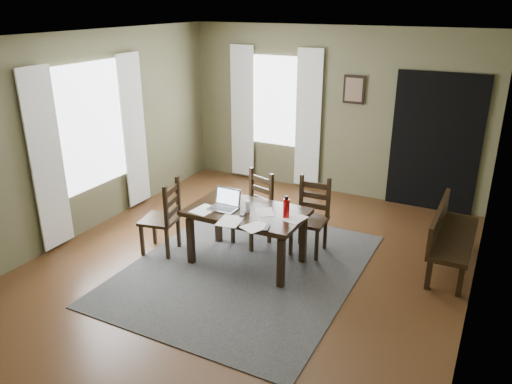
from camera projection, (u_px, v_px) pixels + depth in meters
The scene contains 26 objects.
ground at pixel (245, 269), 6.08m from camera, with size 5.00×6.00×0.01m.
room_shell at pixel (243, 124), 5.42m from camera, with size 5.02×6.02×2.71m.
rug at pixel (245, 268), 6.08m from camera, with size 2.60×3.20×0.01m.
dining_table at pixel (247, 217), 6.00m from camera, with size 1.40×0.84×0.70m.
chair_end at pixel (163, 218), 6.30m from camera, with size 0.51×0.51×0.98m.
chair_back_left at pixel (254, 209), 6.57m from camera, with size 0.53×0.53×0.97m.
chair_back_right at pixel (310, 217), 6.35m from camera, with size 0.44×0.44×0.97m.
bench at pixel (448, 233), 5.94m from camera, with size 0.44×1.38×0.78m.
laptop at pixel (225, 203), 6.00m from camera, with size 0.34×0.27×0.23m.
computer_mouse at pixel (243, 215), 5.80m from camera, with size 0.06×0.10×0.03m, color #3F3F42.
tv_remote at pixel (267, 228), 5.48m from camera, with size 0.04×0.16×0.02m, color black.
drinking_glass at pixel (247, 206), 5.89m from camera, with size 0.06×0.06×0.14m, color silver.
water_bottle at pixel (286, 208), 5.72m from camera, with size 0.09×0.09×0.26m.
paper_a at pixel (204, 210), 5.97m from camera, with size 0.24×0.31×0.00m, color white.
paper_b at pixel (255, 227), 5.52m from camera, with size 0.22×0.29×0.00m, color white.
paper_c at pixel (265, 212), 5.90m from camera, with size 0.20×0.27×0.00m, color white.
paper_d at pixel (295, 218), 5.73m from camera, with size 0.21×0.27×0.00m, color white.
paper_e at pixel (230, 221), 5.67m from camera, with size 0.25×0.33×0.00m, color white.
window_left at pixel (91, 127), 6.77m from camera, with size 0.01×1.30×1.70m.
window_back at pixel (275, 101), 8.44m from camera, with size 1.00×0.01×1.50m.
curtain_left_near at pixel (47, 161), 6.16m from camera, with size 0.03×0.48×2.30m.
curtain_left_far at pixel (134, 131), 7.52m from camera, with size 0.03×0.48×2.30m.
curtain_back_left at pixel (242, 112), 8.77m from camera, with size 0.44×0.03×2.30m.
curtain_back_right at pixel (308, 120), 8.24m from camera, with size 0.44×0.03×2.30m.
framed_picture at pixel (354, 90), 7.76m from camera, with size 0.34×0.03×0.44m.
doorway_back at pixel (435, 143), 7.46m from camera, with size 1.30×0.03×2.10m.
Camera 1 is at (2.55, -4.68, 3.08)m, focal length 35.00 mm.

